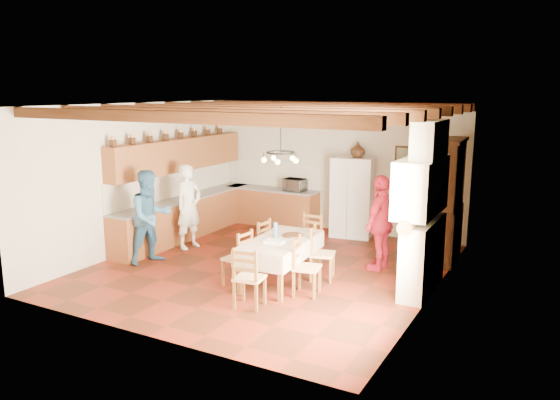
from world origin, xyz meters
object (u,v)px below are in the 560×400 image
Objects in this scene: person_woman_red at (381,223)px; hutch at (446,200)px; chair_right_near at (307,267)px; dining_table at (281,244)px; person_man at (189,206)px; chair_end_far at (309,240)px; chair_right_far at (323,253)px; microwave at (295,185)px; refrigerator at (353,197)px; chair_end_near at (249,277)px; person_woman_blue at (151,217)px; chair_left_near at (237,257)px; chair_left_far at (256,244)px.

hutch is at bearing 151.62° from person_woman_red.
hutch is 3.38m from chair_right_near.
dining_table is 2.86m from person_man.
person_woman_red reaches higher than chair_end_far.
chair_right_far is 1.30m from person_woman_red.
chair_end_far is 1.87× the size of microwave.
microwave is (-2.08, 3.03, 0.56)m from chair_right_far.
refrigerator reaches higher than microwave.
refrigerator is 1.02× the size of person_woman_red.
refrigerator reaches higher than chair_end_far.
chair_right_far is at bearing -129.46° from hutch.
chair_end_near is 2.98m from person_woman_blue.
hutch reaches higher than dining_table.
chair_right_far is (0.60, -3.00, -0.42)m from refrigerator.
chair_left_near is (-2.78, -3.06, -0.70)m from hutch.
chair_left_far is (-0.11, 0.82, 0.00)m from chair_left_near.
dining_table is at bearing -67.09° from person_woman_blue.
dining_table is at bearing 115.53° from chair_right_far.
chair_left_near is at bearing -110.29° from chair_end_far.
dining_table is 1.98m from person_woman_red.
chair_right_near is (0.68, -3.79, -0.42)m from refrigerator.
chair_right_far is (-0.08, 0.79, 0.00)m from chair_right_near.
chair_left_near is at bearing 11.71° from chair_left_far.
chair_end_near is 4.97m from microwave.
person_woman_blue is at bearing 77.00° from chair_right_near.
chair_right_near is at bearing -120.11° from hutch.
hutch is at bearing -28.85° from refrigerator.
hutch is at bearing 131.88° from chair_left_far.
chair_right_near is 1.87× the size of microwave.
chair_left_near and chair_left_far have the same top height.
chair_left_far is at bearing -51.57° from person_woman_red.
chair_end_near is at bearing -96.22° from refrigerator.
refrigerator reaches higher than chair_right_near.
person_woman_red is (1.28, 1.49, 0.20)m from dining_table.
chair_right_near is 0.54× the size of person_woman_blue.
person_man is 1.00× the size of person_woman_red.
hutch is 3.45m from dining_table.
person_man is at bearing 160.35° from dining_table.
person_woman_blue is (-2.69, -1.33, 0.42)m from chair_end_far.
chair_left_far is at bearing 78.96° from chair_right_far.
chair_left_far is 2.31m from person_woman_red.
hutch is 5.63m from person_woman_blue.
chair_end_far is (-0.01, 1.15, -0.21)m from dining_table.
chair_right_near is 0.54× the size of person_woman_red.
person_woman_red reaches higher than dining_table.
chair_end_near is at bearing -63.49° from microwave.
dining_table is 1.88× the size of chair_right_near.
chair_right_near reaches higher than dining_table.
hutch reaches higher than chair_left_near.
refrigerator reaches higher than chair_right_far.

